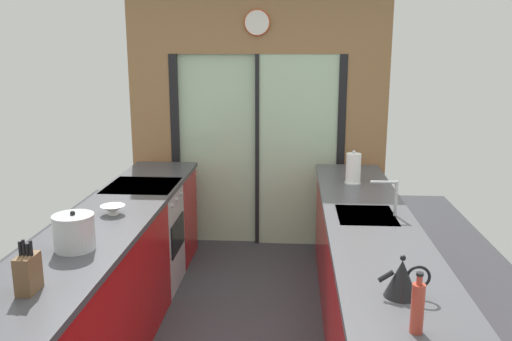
% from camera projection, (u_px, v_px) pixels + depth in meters
% --- Properties ---
extents(ground_plane, '(5.04, 7.60, 0.02)m').
position_uv_depth(ground_plane, '(242.00, 327.00, 4.09)').
color(ground_plane, '#38383D').
extents(back_wall_unit, '(2.64, 0.12, 2.70)m').
position_uv_depth(back_wall_unit, '(257.00, 102.00, 5.49)').
color(back_wall_unit, olive).
rests_on(back_wall_unit, ground_plane).
extents(left_counter_run, '(0.62, 3.80, 0.92)m').
position_uv_depth(left_counter_run, '(99.00, 293.00, 3.59)').
color(left_counter_run, '#AD0C0F').
rests_on(left_counter_run, ground_plane).
extents(right_counter_run, '(0.62, 3.80, 0.92)m').
position_uv_depth(right_counter_run, '(371.00, 290.00, 3.63)').
color(right_counter_run, '#AD0C0F').
rests_on(right_counter_run, ground_plane).
extents(sink_faucet, '(0.19, 0.02, 0.25)m').
position_uv_depth(sink_faucet, '(391.00, 192.00, 3.72)').
color(sink_faucet, '#B7BABC').
rests_on(sink_faucet, right_counter_run).
extents(oven_range, '(0.60, 0.60, 0.92)m').
position_uv_depth(oven_range, '(145.00, 237.00, 4.68)').
color(oven_range, '#B7BABC').
rests_on(oven_range, ground_plane).
extents(mixing_bowl, '(0.17, 0.17, 0.06)m').
position_uv_depth(mixing_bowl, '(113.00, 209.00, 3.78)').
color(mixing_bowl, silver).
rests_on(mixing_bowl, left_counter_run).
extents(knife_block, '(0.08, 0.14, 0.27)m').
position_uv_depth(knife_block, '(28.00, 273.00, 2.57)').
color(knife_block, brown).
rests_on(knife_block, left_counter_run).
extents(stock_pot, '(0.24, 0.24, 0.24)m').
position_uv_depth(stock_pot, '(74.00, 232.00, 3.11)').
color(stock_pot, '#B7BABC').
rests_on(stock_pot, left_counter_run).
extents(kettle, '(0.25, 0.16, 0.21)m').
position_uv_depth(kettle, '(402.00, 278.00, 2.53)').
color(kettle, black).
rests_on(kettle, right_counter_run).
extents(soap_bottle, '(0.06, 0.06, 0.27)m').
position_uv_depth(soap_bottle, '(418.00, 307.00, 2.20)').
color(soap_bottle, '#B23D2D').
rests_on(soap_bottle, right_counter_run).
extents(paper_towel_roll, '(0.15, 0.15, 0.29)m').
position_uv_depth(paper_towel_roll, '(353.00, 169.00, 4.60)').
color(paper_towel_roll, '#B7BABC').
rests_on(paper_towel_roll, right_counter_run).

